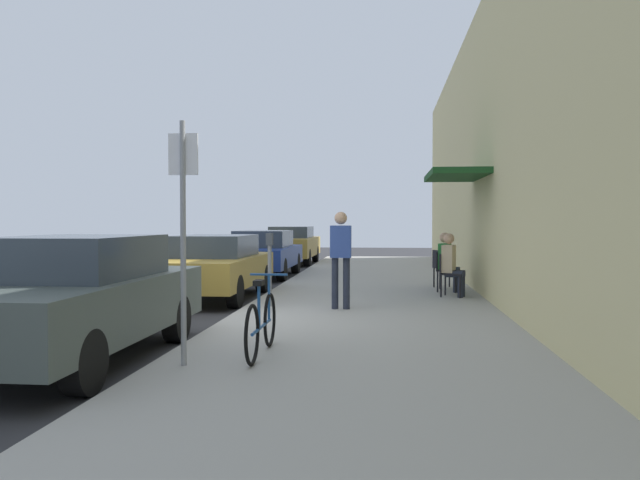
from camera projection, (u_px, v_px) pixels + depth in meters
The scene contains 16 objects.
ground_plane at pixel (224, 326), 10.19m from camera, with size 60.00×60.00×0.00m, color #2D2D30.
sidewalk_slab at pixel (370, 307), 11.94m from camera, with size 4.50×32.00×0.12m, color #9E9B93.
building_facade at pixel (504, 139), 11.62m from camera, with size 1.40×32.00×6.27m.
parked_car_0 at pixel (74, 298), 7.58m from camera, with size 1.80×4.40×1.48m.
parked_car_1 at pixel (214, 266), 13.71m from camera, with size 1.80×4.40×1.35m.
parked_car_2 at pixel (263, 253), 19.19m from camera, with size 1.80×4.40×1.37m.
parked_car_3 at pixel (291, 244), 24.89m from camera, with size 1.80×4.40×1.44m.
parking_meter at pixel (270, 264), 11.67m from camera, with size 0.12×0.10×1.32m.
street_sign at pixel (183, 223), 6.85m from camera, with size 0.32×0.06×2.60m.
bicycle_0 at pixel (262, 324), 7.39m from camera, with size 0.46×1.71×0.90m.
cafe_chair_0 at pixel (449, 272), 13.13m from camera, with size 0.56×0.56×0.87m.
seated_patron_0 at pixel (452, 262), 13.10m from camera, with size 0.51×0.46×1.29m.
cafe_chair_1 at pixel (444, 268), 14.05m from camera, with size 0.55×0.55×0.87m.
seated_patron_1 at pixel (447, 260), 14.02m from camera, with size 0.50×0.45×1.29m.
cafe_chair_2 at pixel (442, 266), 14.80m from camera, with size 0.55×0.55×0.87m.
pedestrian_standing at pixel (341, 252), 11.26m from camera, with size 0.36×0.22×1.70m.
Camera 1 is at (2.55, -9.93, 1.66)m, focal length 36.28 mm.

